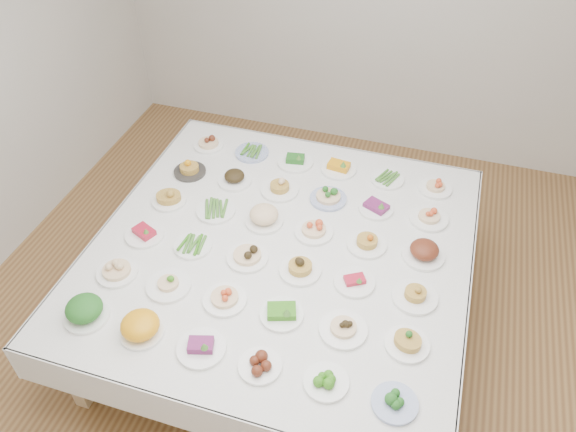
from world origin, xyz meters
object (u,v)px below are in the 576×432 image
(dish_35, at_px, (436,184))
(dish_0, at_px, (84,309))
(dish_18, at_px, (168,194))
(display_table, at_px, (281,253))

(dish_35, bearing_deg, dish_0, -135.27)
(dish_18, xyz_separation_m, dish_35, (1.74, 0.68, -0.02))
(display_table, bearing_deg, dish_0, -135.21)
(display_table, bearing_deg, dish_35, 44.68)
(dish_0, bearing_deg, display_table, 44.79)
(dish_0, xyz_separation_m, dish_35, (1.74, 1.72, -0.02))
(dish_18, bearing_deg, display_table, -11.58)
(dish_18, distance_m, dish_35, 1.87)
(display_table, relative_size, dish_0, 8.40)
(display_table, distance_m, dish_35, 1.23)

